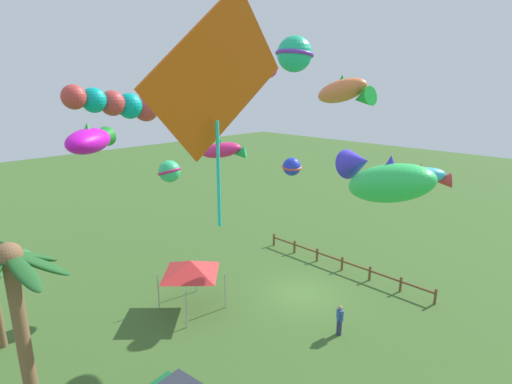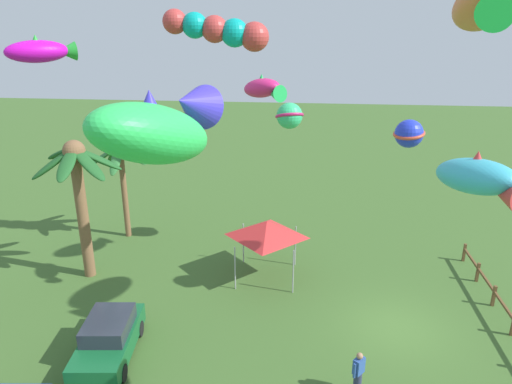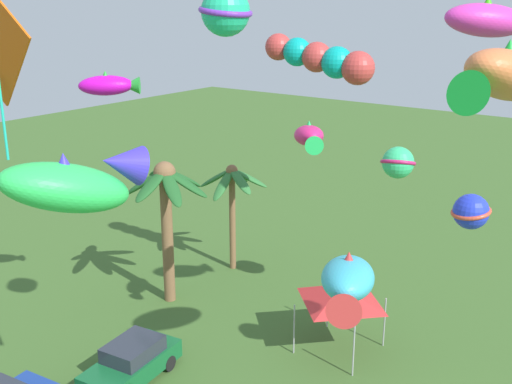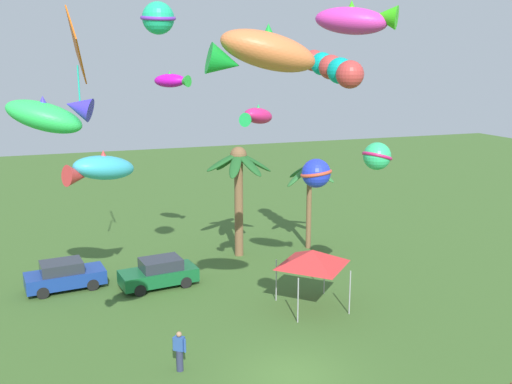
% 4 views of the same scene
% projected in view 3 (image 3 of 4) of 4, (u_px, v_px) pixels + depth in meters
% --- Properties ---
extents(palm_tree_0, '(4.13, 3.99, 6.62)m').
position_uv_depth(palm_tree_0, '(166.00, 199.00, 27.57)').
color(palm_tree_0, brown).
rests_on(palm_tree_0, ground).
extents(palm_tree_1, '(3.32, 3.49, 5.53)m').
position_uv_depth(palm_tree_1, '(233.00, 188.00, 31.20)').
color(palm_tree_1, brown).
rests_on(palm_tree_1, ground).
extents(parked_car_0, '(4.08, 2.16, 1.51)m').
position_uv_depth(parked_car_0, '(132.00, 362.00, 22.68)').
color(parked_car_0, '#145B2D').
rests_on(parked_car_0, ground).
extents(festival_tent, '(2.86, 2.86, 2.85)m').
position_uv_depth(festival_tent, '(341.00, 293.00, 24.18)').
color(festival_tent, '#9E9EA3').
rests_on(festival_tent, ground).
extents(kite_tube_0, '(1.35, 4.77, 1.84)m').
position_uv_depth(kite_tube_0, '(322.00, 59.00, 24.52)').
color(kite_tube_0, '#C43A38').
extents(kite_fish_1, '(3.67, 1.93, 1.80)m').
position_uv_depth(kite_fish_1, '(503.00, 78.00, 14.00)').
color(kite_fish_1, orange).
extents(kite_ball_2, '(1.76, 1.77, 1.26)m').
position_uv_depth(kite_ball_2, '(398.00, 163.00, 24.42)').
color(kite_ball_2, '#32CF7B').
extents(kite_fish_3, '(3.78, 2.46, 1.91)m').
position_uv_depth(kite_fish_3, '(74.00, 183.00, 14.17)').
color(kite_fish_3, '#2ED558').
extents(kite_fish_4, '(2.10, 1.96, 0.96)m').
position_uv_depth(kite_fish_4, '(309.00, 136.00, 19.99)').
color(kite_fish_4, '#E32271').
extents(kite_fish_5, '(2.48, 1.83, 1.06)m').
position_uv_depth(kite_fish_5, '(348.00, 281.00, 11.95)').
color(kite_fish_5, '#39B5D1').
extents(kite_fish_6, '(2.89, 2.66, 1.25)m').
position_uv_depth(kite_fish_6, '(491.00, 19.00, 17.68)').
color(kite_fish_6, '#E936B2').
extents(kite_fish_7, '(1.98, 2.14, 0.88)m').
position_uv_depth(kite_fish_7, '(110.00, 85.00, 21.83)').
color(kite_fish_7, '#D80FCA').
extents(kite_ball_8, '(1.45, 1.46, 1.25)m').
position_uv_depth(kite_ball_8, '(226.00, 12.00, 15.77)').
color(kite_ball_8, '#1FC388').
extents(kite_ball_10, '(1.59, 1.58, 1.02)m').
position_uv_depth(kite_ball_10, '(471.00, 212.00, 17.70)').
color(kite_ball_10, blue).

